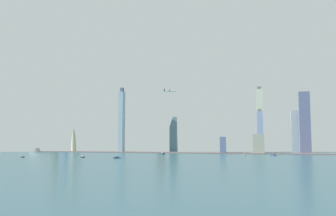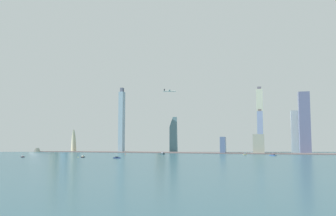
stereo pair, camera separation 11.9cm
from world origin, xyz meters
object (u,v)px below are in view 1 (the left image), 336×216
skyscraper_2 (259,144)px  boat_6 (117,158)px  stadium_dome (42,148)px  skyscraper_7 (55,127)px  boat_0 (83,157)px  skyscraper_11 (295,132)px  observation_tower (75,98)px  skyscraper_5 (260,120)px  skyscraper_9 (223,145)px  skyscraper_4 (304,123)px  boat_2 (163,154)px  airplane (169,91)px  boat_1 (273,155)px  skyscraper_0 (122,121)px  channel_buoy_1 (78,157)px  boat_5 (245,154)px  boat_4 (23,157)px  channel_buoy_0 (125,154)px  skyscraper_10 (160,135)px  skyscraper_1 (174,134)px  skyscraper_8 (260,131)px  skyscraper_6 (76,136)px  skyscraper_3 (65,129)px

skyscraper_2 → boat_6: bearing=-132.7°
stadium_dome → skyscraper_7: size_ratio=0.49×
boat_0 → skyscraper_11: bearing=136.4°
skyscraper_2 → boat_0: bearing=-141.4°
observation_tower → skyscraper_5: observation_tower is taller
skyscraper_9 → boat_6: (-169.57, -277.15, -19.67)m
observation_tower → stadium_dome: size_ratio=5.02×
skyscraper_4 → boat_2: bearing=-159.5°
boat_0 → airplane: 380.55m
airplane → boat_1: bearing=-47.2°
stadium_dome → boat_6: 466.72m
stadium_dome → skyscraper_0: 262.00m
channel_buoy_1 → boat_5: bearing=31.5°
stadium_dome → boat_4: 350.34m
skyscraper_5 → skyscraper_7: bearing=-171.0°
skyscraper_7 → channel_buoy_0: bearing=-26.9°
skyscraper_11 → boat_6: bearing=-132.9°
boat_5 → channel_buoy_0: boat_5 is taller
skyscraper_10 → channel_buoy_1: 387.13m
skyscraper_7 → channel_buoy_1: 390.77m
skyscraper_11 → skyscraper_1: bearing=-176.2°
boat_6 → skyscraper_10: bearing=70.6°
skyscraper_8 → skyscraper_11: (90.77, 18.52, -0.45)m
skyscraper_2 → skyscraper_6: (-562.26, 107.29, 21.61)m
skyscraper_10 → boat_4: size_ratio=11.01×
observation_tower → channel_buoy_1: size_ratio=231.31×
skyscraper_5 → boat_4: 621.97m
skyscraper_3 → skyscraper_11: size_ratio=1.44×
channel_buoy_0 → channel_buoy_1: bearing=-104.2°
observation_tower → boat_4: size_ratio=37.64×
skyscraper_11 → skyscraper_10: bearing=178.3°
boat_5 → skyscraper_5: bearing=-119.4°
observation_tower → skyscraper_5: 532.03m
skyscraper_0 → boat_5: skyscraper_0 is taller
skyscraper_1 → boat_2: skyscraper_1 is taller
skyscraper_7 → skyscraper_9: size_ratio=3.42×
skyscraper_0 → channel_buoy_1: size_ratio=117.11×
skyscraper_1 → skyscraper_11: skyscraper_11 is taller
skyscraper_0 → boat_0: skyscraper_0 is taller
skyscraper_0 → boat_1: skyscraper_0 is taller
skyscraper_2 → skyscraper_10: size_ratio=0.46×
boat_2 → boat_5: 192.21m
skyscraper_2 → skyscraper_3: (-601.15, 105.62, 44.89)m
skyscraper_5 → boat_4: bearing=-137.7°
skyscraper_4 → boat_0: size_ratio=15.57×
observation_tower → skyscraper_4: observation_tower is taller
skyscraper_10 → skyscraper_4: bearing=-10.0°
stadium_dome → skyscraper_9: bearing=-1.6°
skyscraper_8 → boat_6: 448.00m
boat_1 → boat_5: 63.33m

